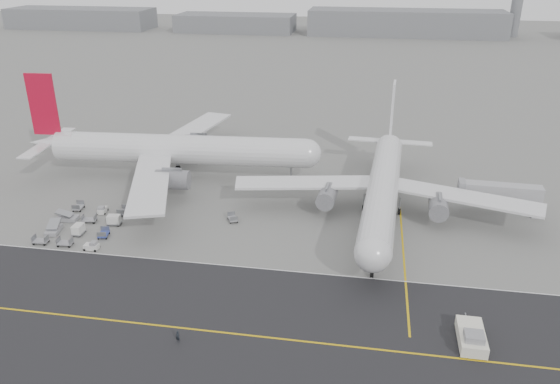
% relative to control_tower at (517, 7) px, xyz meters
% --- Properties ---
extents(ground, '(700.00, 700.00, 0.00)m').
position_rel_control_tower_xyz_m(ground, '(-100.00, -265.00, -16.25)').
color(ground, gray).
rests_on(ground, ground).
extents(taxiway, '(220.00, 59.00, 0.03)m').
position_rel_control_tower_xyz_m(taxiway, '(-94.98, -282.98, -16.24)').
color(taxiway, '#252527').
rests_on(taxiway, ground).
extents(horizon_buildings, '(520.00, 28.00, 28.00)m').
position_rel_control_tower_xyz_m(horizon_buildings, '(-70.00, -5.00, -16.25)').
color(horizon_buildings, slate).
rests_on(horizon_buildings, ground).
extents(control_tower, '(7.00, 7.00, 31.25)m').
position_rel_control_tower_xyz_m(control_tower, '(0.00, 0.00, 0.00)').
color(control_tower, slate).
rests_on(control_tower, ground).
extents(airliner_a, '(62.78, 61.92, 21.65)m').
position_rel_control_tower_xyz_m(airliner_a, '(-117.11, -233.86, -10.02)').
color(airliner_a, silver).
rests_on(airliner_a, ground).
extents(airliner_b, '(54.97, 55.71, 19.21)m').
position_rel_control_tower_xyz_m(airliner_b, '(-73.54, -244.64, -10.72)').
color(airliner_b, silver).
rests_on(airliner_b, ground).
extents(pushback_tug, '(3.22, 8.59, 2.46)m').
position_rel_control_tower_xyz_m(pushback_tug, '(-62.67, -279.89, -15.24)').
color(pushback_tug, white).
rests_on(pushback_tug, ground).
extents(jet_bridge, '(15.48, 3.49, 5.83)m').
position_rel_control_tower_xyz_m(jet_bridge, '(-52.21, -240.78, -12.19)').
color(jet_bridge, gray).
rests_on(jet_bridge, ground).
extents(gse_cluster, '(18.13, 21.60, 1.89)m').
position_rel_control_tower_xyz_m(gse_cluster, '(-124.62, -259.30, -16.25)').
color(gse_cluster, gray).
rests_on(gse_cluster, ground).
extents(stray_dolly, '(2.34, 2.72, 1.43)m').
position_rel_control_tower_xyz_m(stray_dolly, '(-99.77, -252.35, -16.25)').
color(stray_dolly, silver).
rests_on(stray_dolly, ground).
extents(ground_crew_a, '(0.67, 0.52, 1.61)m').
position_rel_control_tower_xyz_m(ground_crew_a, '(-98.33, -285.67, -15.45)').
color(ground_crew_a, black).
rests_on(ground_crew_a, ground).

